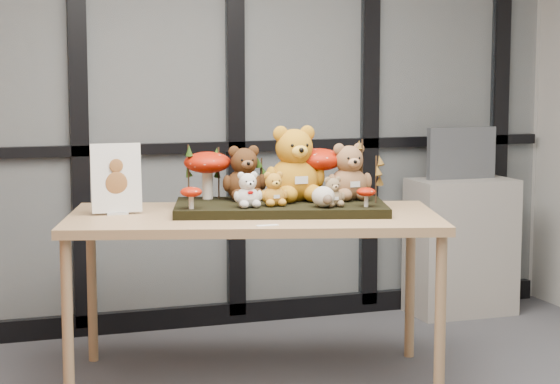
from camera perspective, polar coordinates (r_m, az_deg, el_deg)
name	(u,v)px	position (r m, az deg, el deg)	size (l,w,h in m)	color
room_shell	(315,17)	(3.40, 2.00, 9.81)	(5.00, 5.00, 5.00)	#ADABA3
glass_partition	(159,84)	(5.78, -6.85, 6.07)	(4.90, 0.06, 2.78)	#2D383F
display_table	(253,228)	(4.81, -1.51, -2.01)	(1.92, 1.33, 0.82)	tan
diorama_tray	(280,207)	(4.87, 0.02, -0.88)	(1.00, 0.50, 0.04)	black
bear_pooh_yellow	(294,159)	(4.94, 0.79, 1.85)	(0.31, 0.28, 0.40)	orange
bear_brown_medium	(244,170)	(4.97, -2.05, 1.24)	(0.22, 0.20, 0.29)	#452611
bear_tan_back	(349,169)	(4.99, 3.89, 1.32)	(0.23, 0.21, 0.31)	#8E613D
bear_small_yellow	(274,187)	(4.76, -0.37, 0.28)	(0.14, 0.12, 0.18)	orange
bear_white_bow	(248,188)	(4.71, -1.84, 0.24)	(0.14, 0.13, 0.18)	silver
bear_beige_small	(333,190)	(4.75, 2.99, 0.11)	(0.12, 0.11, 0.15)	#8B704D
plush_cream_hedgehog	(323,196)	(4.72, 2.45, -0.21)	(0.08, 0.08, 0.11)	beige
mushroom_back_left	(207,173)	(5.01, -4.10, 1.08)	(0.23, 0.23, 0.26)	#A31605
mushroom_back_right	(318,171)	(5.03, 2.14, 1.21)	(0.25, 0.25, 0.28)	#A31605
mushroom_front_left	(191,197)	(4.68, -5.02, -0.27)	(0.10, 0.10, 0.11)	#A31605
mushroom_front_right	(366,196)	(4.75, 4.87, -0.24)	(0.09, 0.09, 0.10)	#A31605
sprig_green_far_left	(189,172)	(4.98, -5.17, 1.10)	(0.05, 0.05, 0.27)	#173A0D
sprig_green_mid_left	(219,173)	(5.03, -3.47, 1.08)	(0.05, 0.05, 0.25)	#173A0D
sprig_dry_far_right	(362,169)	(4.99, 4.63, 1.27)	(0.05, 0.05, 0.30)	brown
sprig_dry_mid_right	(376,179)	(4.87, 5.43, 0.71)	(0.05, 0.05, 0.23)	brown
sprig_green_centre	(262,178)	(5.05, -1.04, 0.80)	(0.05, 0.05, 0.20)	#173A0D
sign_holder	(116,181)	(4.83, -9.19, 0.61)	(0.24, 0.06, 0.34)	silver
label_card	(267,225)	(4.46, -0.72, -1.89)	(0.10, 0.03, 0.00)	white
cabinet	(461,246)	(6.31, 10.14, -3.04)	(0.62, 0.36, 0.83)	gray
monitor	(462,153)	(6.26, 10.18, 2.17)	(0.45, 0.05, 0.32)	#4E5155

